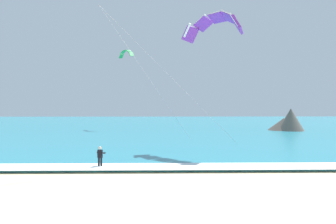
{
  "coord_description": "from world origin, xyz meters",
  "views": [
    {
      "loc": [
        0.27,
        -10.42,
        4.66
      ],
      "look_at": [
        0.85,
        17.64,
        4.16
      ],
      "focal_mm": 36.76,
      "sensor_mm": 36.0,
      "label": 1
    }
  ],
  "objects_px": {
    "surfboard": "(100,169)",
    "kite_distant": "(126,53)",
    "kite_primary": "(214,24)",
    "kitesurfer": "(100,156)"
  },
  "relations": [
    {
      "from": "kitesurfer",
      "to": "kite_distant",
      "type": "height_order",
      "value": "kite_distant"
    },
    {
      "from": "kitesurfer",
      "to": "kite_distant",
      "type": "xyz_separation_m",
      "value": [
        -2.35,
        42.62,
        14.18
      ]
    },
    {
      "from": "kite_primary",
      "to": "kitesurfer",
      "type": "bearing_deg",
      "value": -138.2
    },
    {
      "from": "kitesurfer",
      "to": "kite_primary",
      "type": "distance_m",
      "value": 17.66
    },
    {
      "from": "kite_primary",
      "to": "kite_distant",
      "type": "relative_size",
      "value": 3.4
    },
    {
      "from": "surfboard",
      "to": "kite_distant",
      "type": "bearing_deg",
      "value": 93.15
    },
    {
      "from": "kite_distant",
      "to": "kite_primary",
      "type": "bearing_deg",
      "value": -70.36
    },
    {
      "from": "surfboard",
      "to": "kite_primary",
      "type": "xyz_separation_m",
      "value": [
        9.75,
        8.73,
        12.79
      ]
    },
    {
      "from": "surfboard",
      "to": "kite_primary",
      "type": "relative_size",
      "value": 0.11
    },
    {
      "from": "surfboard",
      "to": "kite_distant",
      "type": "xyz_separation_m",
      "value": [
        -2.35,
        42.63,
        15.1
      ]
    }
  ]
}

